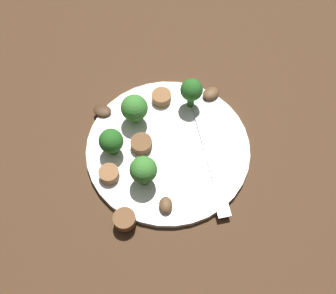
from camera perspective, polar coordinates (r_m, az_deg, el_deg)
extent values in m
plane|color=#422B19|center=(0.63, 0.00, -0.46)|extent=(1.40, 1.40, 0.00)
cylinder|color=white|center=(0.62, 0.00, -0.23)|extent=(0.24, 0.24, 0.01)
cube|color=silver|center=(0.62, 5.12, -0.20)|extent=(0.15, 0.02, 0.00)
cube|color=silver|center=(0.58, 7.29, -7.85)|extent=(0.04, 0.02, 0.00)
cylinder|color=#296420|center=(0.65, 3.11, 6.49)|extent=(0.01, 0.01, 0.03)
sphere|color=#235B1E|center=(0.63, 3.22, 7.75)|extent=(0.03, 0.03, 0.03)
cylinder|color=#408630|center=(0.63, -4.44, 4.16)|extent=(0.01, 0.01, 0.02)
sphere|color=#387A2D|center=(0.62, -4.59, 5.30)|extent=(0.04, 0.04, 0.04)
cylinder|color=#296420|center=(0.61, -7.50, -0.13)|extent=(0.01, 0.01, 0.02)
sphere|color=#235B1E|center=(0.59, -7.73, 0.82)|extent=(0.03, 0.03, 0.03)
cylinder|color=#408630|center=(0.58, -3.24, -4.11)|extent=(0.01, 0.01, 0.03)
sphere|color=#387A2D|center=(0.56, -3.36, -3.09)|extent=(0.04, 0.04, 0.04)
cylinder|color=brown|center=(0.60, -7.98, -3.66)|extent=(0.03, 0.03, 0.02)
cylinder|color=brown|center=(0.61, -3.62, 0.40)|extent=(0.03, 0.03, 0.02)
cylinder|color=brown|center=(0.57, -5.92, -9.74)|extent=(0.04, 0.04, 0.01)
cylinder|color=brown|center=(0.66, -0.89, 6.76)|extent=(0.04, 0.04, 0.02)
ellipsoid|color=brown|center=(0.57, -0.30, -7.87)|extent=(0.03, 0.02, 0.01)
ellipsoid|color=#422B19|center=(0.66, -8.91, 4.89)|extent=(0.03, 0.04, 0.01)
ellipsoid|color=brown|center=(0.67, 5.85, 7.26)|extent=(0.03, 0.03, 0.01)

